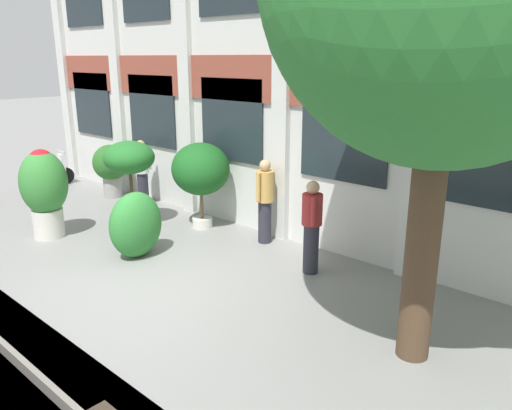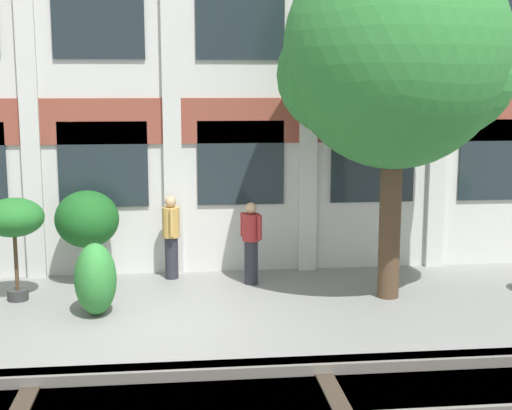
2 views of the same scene
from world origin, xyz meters
TOP-DOWN VIEW (x-y plane):
  - ground_plane at (0.00, 0.00)m, footprint 80.00×80.00m
  - apartment_facade at (-0.00, 3.30)m, footprint 16.78×0.64m
  - potted_plant_tall_urn at (-2.79, 1.45)m, footprint 1.06×1.06m
  - potted_plant_glazed_jar at (-5.20, 2.47)m, footprint 0.91×0.91m
  - potted_plant_low_pan at (-1.65, 2.41)m, footprint 1.21×1.21m
  - potted_plant_fluted_column at (-3.51, -0.08)m, footprint 0.92×0.92m
  - scooter_near_curb at (-7.47, 1.81)m, footprint 0.50×1.38m
  - resident_by_doorway at (-3.96, 2.56)m, footprint 0.34×0.53m
  - resident_watching_tracks at (1.47, 2.06)m, footprint 0.38×0.42m
  - resident_near_plants at (-0.06, 2.63)m, footprint 0.34×0.53m
  - topiary_hedge at (-1.31, 0.52)m, footprint 0.79×1.12m

SIDE VIEW (x-z plane):
  - ground_plane at x=0.00m, z-range 0.00..0.00m
  - scooter_near_curb at x=-7.47m, z-range -0.05..0.93m
  - topiary_hedge at x=-1.31m, z-range 0.00..1.21m
  - potted_plant_glazed_jar at x=-5.20m, z-range 0.14..1.51m
  - resident_watching_tracks at x=1.47m, z-range 0.06..1.65m
  - resident_by_doorway at x=-3.96m, z-range 0.06..1.67m
  - resident_near_plants at x=-0.06m, z-range 0.06..1.71m
  - potted_plant_fluted_column at x=-3.51m, z-range 0.14..1.94m
  - potted_plant_low_pan at x=-1.65m, z-range 0.34..2.16m
  - potted_plant_tall_urn at x=-2.79m, z-range 0.53..2.38m
  - apartment_facade at x=0.00m, z-range -0.01..7.70m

